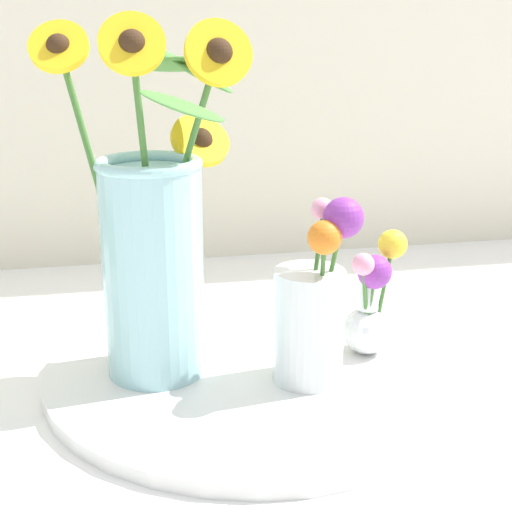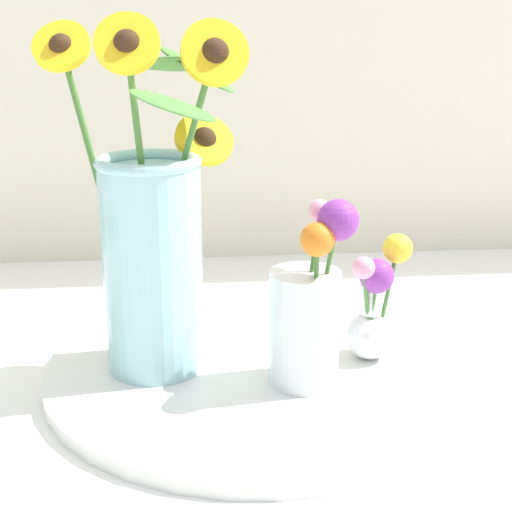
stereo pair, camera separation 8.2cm
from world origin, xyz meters
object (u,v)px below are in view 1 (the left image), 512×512
mason_jar_sunflowers (155,245)px  vase_bulb_right (371,302)px  vase_small_center (313,312)px  serving_tray (256,366)px

mason_jar_sunflowers → vase_bulb_right: 0.27m
vase_small_center → serving_tray: bearing=128.6°
vase_bulb_right → serving_tray: bearing=176.1°
serving_tray → vase_small_center: bearing=-51.4°
mason_jar_sunflowers → vase_small_center: bearing=-20.7°
mason_jar_sunflowers → vase_bulb_right: size_ratio=2.61×
serving_tray → vase_bulb_right: 0.16m
vase_small_center → vase_bulb_right: bearing=31.6°
serving_tray → vase_small_center: vase_small_center is taller
serving_tray → mason_jar_sunflowers: mason_jar_sunflowers is taller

